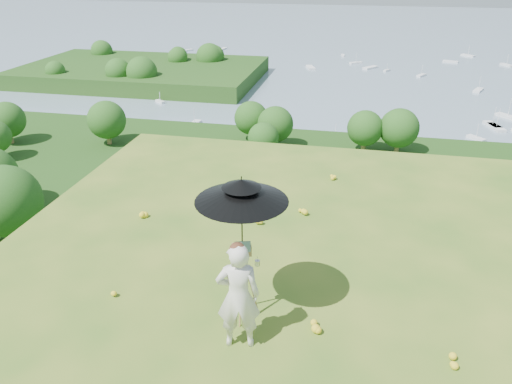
# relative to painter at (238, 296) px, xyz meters

# --- Properties ---
(ground) EXTENTS (14.00, 14.00, 0.00)m
(ground) POSITION_rel_painter_xyz_m (1.64, 1.67, -0.85)
(ground) COLOR #38681D
(ground) RESTS_ON ground
(forest_slope) EXTENTS (140.00, 56.00, 22.00)m
(forest_slope) POSITION_rel_painter_xyz_m (1.64, 36.67, -29.85)
(forest_slope) COLOR #153B10
(forest_slope) RESTS_ON bay_water
(shoreline_tier) EXTENTS (170.00, 28.00, 8.00)m
(shoreline_tier) POSITION_rel_painter_xyz_m (1.64, 76.67, -36.85)
(shoreline_tier) COLOR #6F6659
(shoreline_tier) RESTS_ON bay_water
(bay_water) EXTENTS (700.00, 700.00, 0.00)m
(bay_water) POSITION_rel_painter_xyz_m (1.64, 241.67, -34.85)
(bay_water) COLOR slate
(bay_water) RESTS_ON ground
(peninsula) EXTENTS (90.00, 60.00, 12.00)m
(peninsula) POSITION_rel_painter_xyz_m (-73.36, 156.67, -29.85)
(peninsula) COLOR #153B10
(peninsula) RESTS_ON bay_water
(slope_trees) EXTENTS (110.00, 50.00, 6.00)m
(slope_trees) POSITION_rel_painter_xyz_m (1.64, 36.67, -15.85)
(slope_trees) COLOR #205419
(slope_trees) RESTS_ON forest_slope
(harbor_town) EXTENTS (110.00, 22.00, 5.00)m
(harbor_town) POSITION_rel_painter_xyz_m (1.64, 76.67, -30.35)
(harbor_town) COLOR beige
(harbor_town) RESTS_ON shoreline_tier
(moored_boats) EXTENTS (140.00, 140.00, 0.70)m
(moored_boats) POSITION_rel_painter_xyz_m (-10.86, 162.67, -34.50)
(moored_boats) COLOR white
(moored_boats) RESTS_ON bay_water
(wildflowers) EXTENTS (10.00, 10.50, 0.12)m
(wildflowers) POSITION_rel_painter_xyz_m (1.64, 1.92, -0.79)
(wildflowers) COLOR yellow
(wildflowers) RESTS_ON ground
(painter) EXTENTS (0.70, 0.54, 1.71)m
(painter) POSITION_rel_painter_xyz_m (0.00, 0.00, 0.00)
(painter) COLOR beige
(painter) RESTS_ON ground
(field_easel) EXTENTS (0.67, 0.67, 1.42)m
(field_easel) POSITION_rel_painter_xyz_m (-0.08, 0.61, -0.15)
(field_easel) COLOR olive
(field_easel) RESTS_ON ground
(sun_umbrella) EXTENTS (1.59, 1.59, 1.25)m
(sun_umbrella) POSITION_rel_painter_xyz_m (-0.09, 0.64, 0.93)
(sun_umbrella) COLOR black
(sun_umbrella) RESTS_ON field_easel
(painter_cap) EXTENTS (0.28, 0.31, 0.10)m
(painter_cap) POSITION_rel_painter_xyz_m (0.00, 0.00, 0.81)
(painter_cap) COLOR #D77687
(painter_cap) RESTS_ON painter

